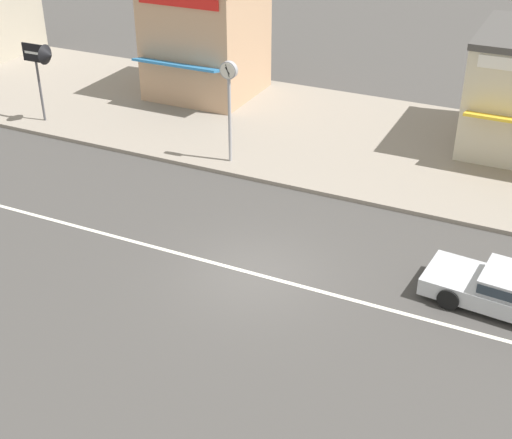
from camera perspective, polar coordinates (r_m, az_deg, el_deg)
ground_plane at (r=20.53m, az=-0.06°, el=-4.38°), size 160.00×160.00×0.00m
lane_centre_stripe at (r=20.53m, az=-0.06°, el=-4.37°), size 50.40×0.14×0.01m
kerb_strip at (r=29.05m, az=8.77°, el=6.20°), size 68.00×10.00×0.15m
street_clock at (r=25.83m, az=-2.17°, el=10.44°), size 0.64×0.22×3.83m
arrow_signboard at (r=30.63m, az=-16.50°, el=12.30°), size 1.48×0.82×3.33m
shopfront_far_kios at (r=33.16m, az=-4.03°, el=14.34°), size 4.56×5.31×5.18m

